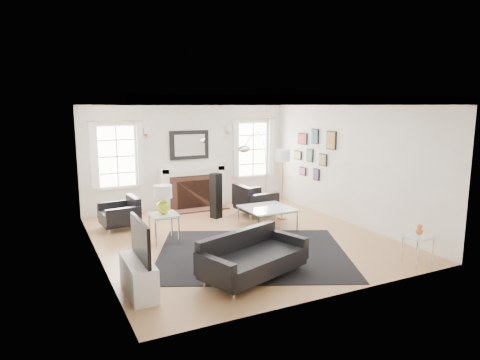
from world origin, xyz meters
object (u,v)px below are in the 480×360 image
sofa (251,258)px  arc_floor_lamp (256,166)px  gourd_lamp (163,198)px  coffee_table (267,209)px  fireplace (192,188)px  armchair_right (253,201)px  armchair_left (122,214)px

sofa → arc_floor_lamp: arc_floor_lamp is taller
gourd_lamp → arc_floor_lamp: 3.49m
sofa → gourd_lamp: size_ratio=3.41×
sofa → gourd_lamp: gourd_lamp is taller
coffee_table → fireplace: bearing=109.8°
fireplace → gourd_lamp: (-1.48, -2.44, 0.37)m
sofa → armchair_right: 3.87m
gourd_lamp → armchair_left: bearing=111.4°
sofa → gourd_lamp: (-0.75, 2.24, 0.60)m
arc_floor_lamp → fireplace: bearing=156.6°
sofa → armchair_right: (1.84, 3.40, 0.04)m
armchair_right → gourd_lamp: 2.89m
armchair_left → arc_floor_lamp: 3.65m
sofa → coffee_table: 2.79m
fireplace → armchair_left: bearing=-152.6°
armchair_right → arc_floor_lamp: bearing=56.6°
armchair_left → armchair_right: 3.14m
fireplace → armchair_left: fireplace is taller
coffee_table → sofa: bearing=-125.0°
sofa → armchair_right: armchair_right is taller
fireplace → coffee_table: (0.87, -2.41, -0.12)m
armchair_right → coffee_table: size_ratio=0.95×
armchair_right → gourd_lamp: size_ratio=1.73×
fireplace → armchair_right: bearing=-49.2°
sofa → armchair_left: bearing=109.6°
sofa → armchair_left: size_ratio=2.14×
fireplace → armchair_right: (1.11, -1.28, -0.19)m
armchair_left → arc_floor_lamp: bearing=6.3°
coffee_table → arc_floor_lamp: arc_floor_lamp is taller
armchair_left → gourd_lamp: size_ratio=1.60×
armchair_left → gourd_lamp: 1.61m
fireplace → armchair_left: 2.29m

